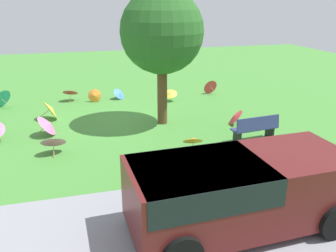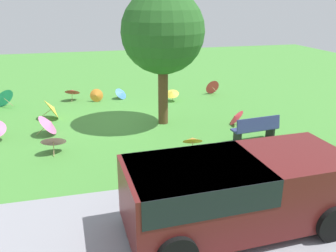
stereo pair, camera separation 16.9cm
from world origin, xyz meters
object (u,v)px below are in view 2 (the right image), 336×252
(shade_tree, at_px, (163,32))
(parasol_orange_0, at_px, (192,140))
(park_bench, at_px, (256,129))
(parasol_teal_1, at_px, (3,97))
(parasol_red_1, at_px, (212,86))
(parasol_blue_1, at_px, (121,93))
(parasol_pink_0, at_px, (53,140))
(van_dark, at_px, (230,189))
(parasol_pink_1, at_px, (49,123))
(parasol_red_3, at_px, (72,91))
(parasol_yellow_0, at_px, (53,108))
(parasol_orange_2, at_px, (96,95))
(parasol_red_0, at_px, (235,117))
(parasol_yellow_3, at_px, (172,93))

(shade_tree, distance_m, parasol_orange_0, 4.15)
(park_bench, height_order, parasol_orange_0, park_bench)
(park_bench, distance_m, parasol_teal_1, 10.95)
(park_bench, height_order, parasol_red_1, park_bench)
(parasol_teal_1, relative_size, parasol_blue_1, 1.38)
(parasol_pink_0, bearing_deg, van_dark, 127.14)
(shade_tree, height_order, parasol_red_1, shade_tree)
(shade_tree, xyz_separation_m, parasol_orange_0, (-0.26, 2.84, -3.01))
(parasol_pink_0, bearing_deg, parasol_blue_1, -116.28)
(parasol_pink_1, relative_size, parasol_red_3, 1.09)
(parasol_yellow_0, distance_m, parasol_orange_2, 2.74)
(park_bench, distance_m, shade_tree, 4.68)
(shade_tree, xyz_separation_m, parasol_red_0, (-2.61, 0.87, -3.09))
(parasol_yellow_0, height_order, parasol_blue_1, parasol_yellow_0)
(parasol_yellow_0, xyz_separation_m, parasol_orange_0, (-4.38, 4.42, -0.05))
(van_dark, height_order, parasol_pink_0, van_dark)
(parasol_teal_1, xyz_separation_m, parasol_blue_1, (-5.22, -0.06, -0.17))
(parasol_pink_1, distance_m, parasol_orange_2, 4.27)
(parasol_yellow_3, distance_m, parasol_pink_1, 6.11)
(parasol_red_0, relative_size, parasol_red_3, 1.02)
(parasol_blue_1, bearing_deg, parasol_orange_0, 101.51)
(parasol_blue_1, relative_size, parasol_pink_1, 0.85)
(parasol_orange_2, bearing_deg, parasol_pink_1, 64.37)
(parasol_yellow_0, relative_size, parasol_orange_2, 1.56)
(shade_tree, bearing_deg, parasol_yellow_0, -20.98)
(van_dark, bearing_deg, parasol_orange_2, -78.73)
(parasol_pink_1, bearing_deg, van_dark, 120.94)
(van_dark, distance_m, parasol_pink_1, 7.64)
(parasol_orange_2, bearing_deg, parasol_blue_1, -168.48)
(shade_tree, height_order, parasol_yellow_0, shade_tree)
(parasol_pink_0, height_order, parasol_blue_1, parasol_pink_0)
(parasol_orange_0, bearing_deg, parasol_yellow_3, -98.56)
(parasol_red_0, height_order, parasol_blue_1, parasol_red_0)
(parasol_red_0, xyz_separation_m, parasol_yellow_3, (1.50, -3.73, 0.10))
(parasol_pink_0, xyz_separation_m, parasol_blue_1, (-2.83, -5.74, -0.15))
(shade_tree, bearing_deg, parasol_blue_1, -74.00)
(park_bench, xyz_separation_m, parasol_orange_2, (4.83, -6.26, -0.16))
(park_bench, distance_m, parasol_orange_0, 2.28)
(parasol_yellow_0, bearing_deg, van_dark, 115.00)
(shade_tree, height_order, parasol_red_0, shade_tree)
(shade_tree, bearing_deg, park_bench, 133.74)
(parasol_yellow_0, distance_m, parasol_pink_1, 1.81)
(parasol_yellow_3, bearing_deg, van_dark, 82.02)
(parasol_orange_0, bearing_deg, van_dark, 82.87)
(parasol_red_0, xyz_separation_m, parasol_teal_1, (8.94, -4.68, 0.13))
(parasol_yellow_0, height_order, parasol_teal_1, parasol_teal_1)
(van_dark, bearing_deg, parasol_orange_0, -97.13)
(parasol_red_1, distance_m, parasol_pink_1, 8.52)
(shade_tree, height_order, parasol_orange_0, shade_tree)
(shade_tree, distance_m, parasol_teal_1, 7.96)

